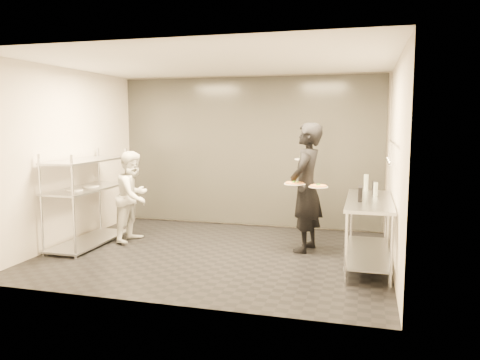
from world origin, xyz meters
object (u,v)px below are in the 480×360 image
(salad_plate, at_px, (304,158))
(bottle_clear, at_px, (376,189))
(prep_counter, at_px, (369,221))
(bottle_dark, at_px, (374,188))
(chef, at_px, (133,196))
(pos_monitor, at_px, (360,194))
(pizza_plate_far, at_px, (318,186))
(waiter, at_px, (306,188))
(pass_rack, at_px, (88,197))
(pizza_plate_near, at_px, (295,183))
(bottle_green, at_px, (366,183))

(salad_plate, height_order, bottle_clear, salad_plate)
(prep_counter, relative_size, bottle_dark, 9.08)
(chef, xyz_separation_m, bottle_clear, (3.81, -0.12, 0.28))
(pos_monitor, bearing_deg, salad_plate, 131.80)
(pizza_plate_far, distance_m, salad_plate, 0.70)
(salad_plate, distance_m, bottle_dark, 1.22)
(waiter, xyz_separation_m, pos_monitor, (0.80, -0.67, 0.04))
(pass_rack, bearing_deg, prep_counter, 0.03)
(bottle_clear, xyz_separation_m, bottle_dark, (-0.02, 0.13, 0.00))
(waiter, relative_size, bottle_dark, 9.79)
(chef, relative_size, salad_plate, 4.93)
(salad_plate, height_order, bottle_dark, salad_plate)
(prep_counter, height_order, pizza_plate_near, pizza_plate_near)
(waiter, distance_m, pizza_plate_far, 0.28)
(bottle_green, bearing_deg, pizza_plate_near, -156.30)
(chef, relative_size, pizza_plate_near, 4.70)
(bottle_green, bearing_deg, waiter, -162.25)
(waiter, distance_m, chef, 2.82)
(chef, height_order, pizza_plate_far, chef)
(bottle_dark, bearing_deg, bottle_clear, -81.56)
(pass_rack, bearing_deg, bottle_dark, 5.10)
(pass_rack, height_order, bottle_green, pass_rack)
(prep_counter, height_order, pos_monitor, pos_monitor)
(pizza_plate_far, bearing_deg, waiter, 136.91)
(bottle_green, relative_size, bottle_dark, 1.25)
(bottle_dark, bearing_deg, prep_counter, -98.90)
(pass_rack, distance_m, pizza_plate_far, 3.63)
(pos_monitor, bearing_deg, waiter, 140.60)
(waiter, relative_size, pos_monitor, 7.47)
(chef, bearing_deg, bottle_green, -79.62)
(chef, height_order, pizza_plate_near, chef)
(pass_rack, height_order, pizza_plate_far, pass_rack)
(pos_monitor, bearing_deg, bottle_green, 86.38)
(prep_counter, bearing_deg, pizza_plate_far, 155.09)
(prep_counter, relative_size, pizza_plate_near, 5.71)
(chef, distance_m, pizza_plate_near, 2.68)
(waiter, relative_size, bottle_clear, 9.85)
(bottle_clear, height_order, bottle_dark, bottle_dark)
(prep_counter, xyz_separation_m, pizza_plate_far, (-0.72, 0.33, 0.40))
(pizza_plate_near, distance_m, salad_plate, 0.61)
(chef, relative_size, bottle_green, 5.99)
(pos_monitor, height_order, bottle_clear, bottle_clear)
(waiter, distance_m, salad_plate, 0.54)
(salad_plate, xyz_separation_m, pos_monitor, (0.88, -1.01, -0.38))
(pizza_plate_near, xyz_separation_m, bottle_green, (1.02, 0.45, -0.01))
(prep_counter, bearing_deg, bottle_clear, 72.99)
(pos_monitor, height_order, bottle_dark, bottle_dark)
(salad_plate, distance_m, bottle_green, 1.01)
(prep_counter, xyz_separation_m, chef, (-3.73, 0.38, 0.11))
(pos_monitor, xyz_separation_m, bottle_clear, (0.20, 0.41, 0.00))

